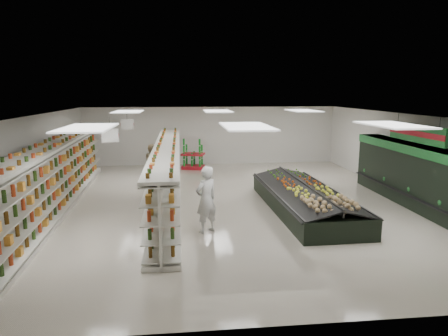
{
  "coord_description": "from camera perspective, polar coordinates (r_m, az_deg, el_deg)",
  "views": [
    {
      "loc": [
        -1.69,
        -14.2,
        4.06
      ],
      "look_at": [
        -0.1,
        0.42,
        1.22
      ],
      "focal_mm": 32.0,
      "sensor_mm": 36.0,
      "label": 1
    }
  ],
  "objects": [
    {
      "name": "shopper_background",
      "position": [
        18.33,
        -10.14,
        0.72
      ],
      "size": [
        0.52,
        0.84,
        1.72
      ],
      "primitive_type": "imported",
      "rotation": [
        0.0,
        0.0,
        1.56
      ],
      "color": "tan",
      "rests_on": "floor"
    },
    {
      "name": "gondola_left",
      "position": [
        14.91,
        -22.99,
        -1.57
      ],
      "size": [
        1.53,
        13.29,
        2.3
      ],
      "rotation": [
        0.0,
        0.0,
        0.04
      ],
      "color": "silver",
      "rests_on": "floor"
    },
    {
      "name": "floor",
      "position": [
        14.87,
        0.56,
        -4.9
      ],
      "size": [
        16.0,
        16.0,
        0.0
      ],
      "primitive_type": "plane",
      "color": "beige",
      "rests_on": "ground"
    },
    {
      "name": "produce_wall_case",
      "position": [
        15.39,
        26.22,
        -0.75
      ],
      "size": [
        0.93,
        8.0,
        2.2
      ],
      "color": "black",
      "rests_on": "floor"
    },
    {
      "name": "aisle_sign_far",
      "position": [
        16.39,
        -13.66,
        6.06
      ],
      "size": [
        0.52,
        0.06,
        0.75
      ],
      "color": "white",
      "rests_on": "ceiling"
    },
    {
      "name": "wall_right",
      "position": [
        16.83,
        24.97,
        1.51
      ],
      "size": [
        0.02,
        16.0,
        3.2
      ],
      "primitive_type": "cube",
      "color": "silver",
      "rests_on": "floor"
    },
    {
      "name": "shopper_main",
      "position": [
        11.55,
        -2.57,
        -4.53
      ],
      "size": [
        0.85,
        0.79,
        1.96
      ],
      "primitive_type": "imported",
      "rotation": [
        0.0,
        0.0,
        3.74
      ],
      "color": "white",
      "rests_on": "floor"
    },
    {
      "name": "hortifruti_banner",
      "position": [
        15.04,
        25.75,
        4.49
      ],
      "size": [
        0.12,
        3.2,
        0.95
      ],
      "color": "#1E732E",
      "rests_on": "ceiling"
    },
    {
      "name": "wall_left",
      "position": [
        15.36,
        -26.33,
        0.58
      ],
      "size": [
        0.02,
        16.0,
        3.2
      ],
      "primitive_type": "cube",
      "color": "silver",
      "rests_on": "floor"
    },
    {
      "name": "wall_front",
      "position": [
        6.88,
        8.56,
        -10.11
      ],
      "size": [
        14.0,
        0.02,
        3.2
      ],
      "primitive_type": "cube",
      "color": "silver",
      "rests_on": "floor"
    },
    {
      "name": "wall_back",
      "position": [
        22.4,
        -1.85,
        4.63
      ],
      "size": [
        14.0,
        0.02,
        3.2
      ],
      "primitive_type": "cube",
      "color": "silver",
      "rests_on": "floor"
    },
    {
      "name": "gondola_center",
      "position": [
        14.98,
        -8.05,
        -1.07
      ],
      "size": [
        0.94,
        12.17,
        2.11
      ],
      "rotation": [
        0.0,
        0.0,
        0.0
      ],
      "color": "silver",
      "rests_on": "floor"
    },
    {
      "name": "produce_island",
      "position": [
        14.07,
        11.38,
        -4.21
      ],
      "size": [
        2.48,
        6.45,
        0.96
      ],
      "rotation": [
        0.0,
        0.0,
        0.03
      ],
      "color": "black",
      "rests_on": "floor"
    },
    {
      "name": "aisle_sign_near",
      "position": [
        12.45,
        -15.98,
        4.5
      ],
      "size": [
        0.52,
        0.06,
        0.75
      ],
      "color": "white",
      "rests_on": "ceiling"
    },
    {
      "name": "soda_endcap",
      "position": [
        21.1,
        -4.44,
        1.8
      ],
      "size": [
        1.33,
        1.06,
        1.49
      ],
      "rotation": [
        0.0,
        0.0,
        -0.26
      ],
      "color": "#AF141F",
      "rests_on": "floor"
    },
    {
      "name": "ceiling",
      "position": [
        14.33,
        0.58,
        7.5
      ],
      "size": [
        14.0,
        16.0,
        0.02
      ],
      "primitive_type": "cube",
      "color": "white",
      "rests_on": "wall_back"
    }
  ]
}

